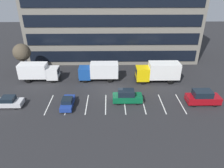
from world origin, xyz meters
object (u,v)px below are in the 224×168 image
at_px(box_truck_blue, 99,71).
at_px(bare_tree, 22,52).
at_px(box_truck_yellow, 158,71).
at_px(suv_maroon, 203,97).
at_px(box_truck_white, 39,71).
at_px(sedan_navy, 68,103).
at_px(sedan_silver, 8,102).
at_px(suv_forest, 127,96).

xyz_separation_m(box_truck_blue, bare_tree, (-14.37, 2.98, 2.50)).
xyz_separation_m(box_truck_yellow, box_truck_blue, (-10.43, 0.70, -0.15)).
bearing_deg(bare_tree, suv_maroon, -20.36).
distance_m(box_truck_white, box_truck_blue, 10.82).
bearing_deg(sedan_navy, bare_tree, 131.04).
height_order(sedan_navy, suv_maroon, suv_maroon).
distance_m(box_truck_white, sedan_navy, 10.93).
height_order(sedan_silver, bare_tree, bare_tree).
bearing_deg(suv_forest, bare_tree, 150.76).
relative_size(box_truck_yellow, box_truck_blue, 1.08).
relative_size(box_truck_white, suv_maroon, 1.46).
relative_size(sedan_navy, bare_tree, 0.66).
xyz_separation_m(sedan_navy, suv_forest, (8.66, 1.10, 0.29)).
xyz_separation_m(box_truck_blue, sedan_navy, (-4.26, -8.63, -1.19)).
height_order(box_truck_white, box_truck_blue, box_truck_blue).
distance_m(box_truck_yellow, bare_tree, 25.18).
height_order(box_truck_blue, sedan_navy, box_truck_blue).
height_order(box_truck_white, sedan_silver, box_truck_white).
height_order(sedan_navy, suv_forest, suv_forest).
relative_size(box_truck_yellow, suv_forest, 1.75).
relative_size(box_truck_yellow, suv_maroon, 1.60).
height_order(box_truck_blue, suv_maroon, box_truck_blue).
bearing_deg(sedan_silver, suv_forest, 3.08).
bearing_deg(sedan_silver, bare_tree, 97.17).
bearing_deg(box_truck_blue, sedan_navy, -116.28).
distance_m(sedan_silver, suv_forest, 17.36).
height_order(suv_forest, suv_maroon, suv_maroon).
bearing_deg(suv_forest, box_truck_blue, 120.28).
bearing_deg(sedan_navy, sedan_silver, 178.86).
distance_m(sedan_silver, suv_maroon, 28.45).
bearing_deg(box_truck_white, sedan_navy, -52.87).
relative_size(suv_maroon, bare_tree, 0.81).
xyz_separation_m(box_truck_yellow, suv_maroon, (5.09, -7.41, -0.96)).
bearing_deg(bare_tree, suv_forest, -29.24).
bearing_deg(box_truck_white, suv_maroon, -17.19).
xyz_separation_m(box_truck_white, sedan_navy, (6.56, -8.66, -1.17)).
xyz_separation_m(sedan_silver, suv_forest, (17.33, 0.93, 0.22)).
height_order(box_truck_yellow, suv_forest, box_truck_yellow).
bearing_deg(sedan_silver, box_truck_blue, 33.19).
bearing_deg(box_truck_yellow, suv_forest, -131.47).
bearing_deg(box_truck_yellow, bare_tree, 171.55).
height_order(box_truck_yellow, box_truck_white, box_truck_yellow).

